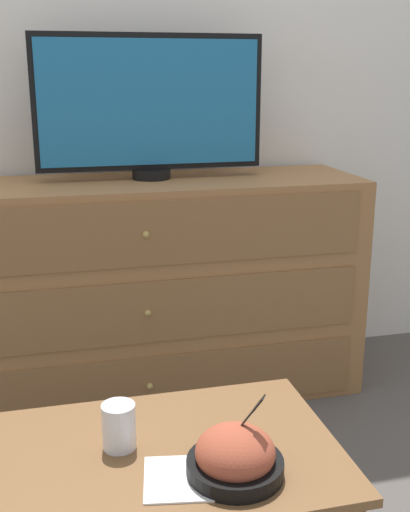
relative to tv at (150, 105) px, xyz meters
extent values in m
plane|color=#56514C|center=(-0.14, 0.22, -1.11)|extent=(12.00, 12.00, 0.00)
cube|color=white|center=(-0.14, 0.25, 0.19)|extent=(12.00, 0.05, 2.60)
cube|color=#9E6B3D|center=(-0.07, -0.04, -0.69)|extent=(1.69, 0.47, 0.84)
cube|color=brown|center=(-0.07, -0.29, -0.97)|extent=(1.56, 0.01, 0.23)
sphere|color=tan|center=(-0.07, -0.29, -0.97)|extent=(0.02, 0.02, 0.02)
cube|color=brown|center=(-0.07, -0.29, -0.69)|extent=(1.56, 0.01, 0.23)
sphere|color=tan|center=(-0.07, -0.29, -0.69)|extent=(0.02, 0.02, 0.02)
cube|color=brown|center=(-0.07, -0.29, -0.41)|extent=(1.56, 0.01, 0.23)
sphere|color=tan|center=(-0.07, -0.29, -0.41)|extent=(0.02, 0.02, 0.02)
cylinder|color=black|center=(0.00, 0.00, -0.25)|extent=(0.14, 0.14, 0.04)
cube|color=black|center=(0.00, 0.00, 0.01)|extent=(0.84, 0.04, 0.48)
cube|color=#1E6B9E|center=(0.00, -0.02, 0.01)|extent=(0.80, 0.01, 0.44)
cube|color=brown|center=(-0.22, -1.21, -0.65)|extent=(0.82, 0.50, 0.02)
cylinder|color=brown|center=(0.15, -1.00, -0.89)|extent=(0.04, 0.04, 0.45)
cylinder|color=black|center=(-0.06, -1.32, -0.63)|extent=(0.19, 0.19, 0.03)
ellipsoid|color=#AD4C33|center=(-0.06, -1.32, -0.59)|extent=(0.16, 0.16, 0.10)
cube|color=black|center=(-0.05, -1.30, -0.55)|extent=(0.07, 0.05, 0.12)
cube|color=black|center=(-0.01, -1.32, -0.49)|extent=(0.03, 0.03, 0.03)
cylinder|color=white|center=(-0.27, -1.17, -0.61)|extent=(0.06, 0.06, 0.06)
cylinder|color=white|center=(-0.27, -1.17, -0.59)|extent=(0.07, 0.07, 0.10)
cube|color=white|center=(-0.16, -1.31, -0.64)|extent=(0.17, 0.17, 0.00)
camera|label=1|loc=(-0.38, -2.36, 0.12)|focal=45.00mm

